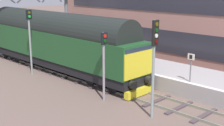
% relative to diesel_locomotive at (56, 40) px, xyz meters
% --- Properties ---
extents(ground_plane, '(140.00, 140.00, 0.00)m').
position_rel_diesel_locomotive_xyz_m(ground_plane, '(-0.00, -3.86, -2.48)').
color(ground_plane, brown).
rests_on(ground_plane, ground).
extents(track_main, '(2.50, 60.00, 0.15)m').
position_rel_diesel_locomotive_xyz_m(track_main, '(-0.00, -3.86, -2.42)').
color(track_main, gray).
rests_on(track_main, ground).
extents(station_platform, '(4.00, 44.00, 1.01)m').
position_rel_diesel_locomotive_xyz_m(station_platform, '(3.60, -3.86, -1.98)').
color(station_platform, '#A19C9D').
rests_on(station_platform, ground).
extents(station_building, '(5.55, 32.28, 10.49)m').
position_rel_diesel_locomotive_xyz_m(station_building, '(10.83, -7.13, 2.77)').
color(station_building, '#A16E64').
rests_on(station_building, ground).
extents(diesel_locomotive, '(2.74, 17.59, 4.68)m').
position_rel_diesel_locomotive_xyz_m(diesel_locomotive, '(0.00, 0.00, 0.00)').
color(diesel_locomotive, black).
rests_on(diesel_locomotive, ground).
extents(signal_post_near, '(0.44, 0.22, 5.08)m').
position_rel_diesel_locomotive_xyz_m(signal_post_near, '(-2.05, -11.25, 0.82)').
color(signal_post_near, gray).
rests_on(signal_post_near, ground).
extents(signal_post_mid, '(0.44, 0.22, 4.10)m').
position_rel_diesel_locomotive_xyz_m(signal_post_mid, '(-2.05, -7.63, 0.10)').
color(signal_post_mid, gray).
rests_on(signal_post_mid, ground).
extents(signal_post_far, '(0.44, 0.22, 4.92)m').
position_rel_diesel_locomotive_xyz_m(signal_post_far, '(-2.05, 0.40, 0.55)').
color(signal_post_far, gray).
rests_on(signal_post_far, ground).
extents(platform_number_sign, '(0.10, 0.44, 1.73)m').
position_rel_diesel_locomotive_xyz_m(platform_number_sign, '(1.95, -10.97, -0.31)').
color(platform_number_sign, slate).
rests_on(platform_number_sign, station_platform).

